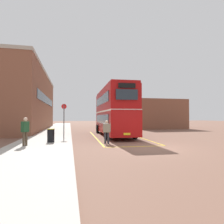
{
  "coord_description": "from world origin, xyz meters",
  "views": [
    {
      "loc": [
        -4.69,
        -11.19,
        1.91
      ],
      "look_at": [
        -0.06,
        9.88,
        2.46
      ],
      "focal_mm": 31.03,
      "sensor_mm": 36.0,
      "label": 1
    }
  ],
  "objects_px": {
    "pedestrian_boarding": "(107,130)",
    "bus_stop_sign": "(64,117)",
    "pedestrian_waiting_near": "(25,129)",
    "double_decker_bus": "(113,111)",
    "litter_bin": "(51,135)",
    "single_deck_bus": "(115,118)"
  },
  "relations": [
    {
      "from": "single_deck_bus",
      "to": "bus_stop_sign",
      "type": "relative_size",
      "value": 3.13
    },
    {
      "from": "single_deck_bus",
      "to": "pedestrian_waiting_near",
      "type": "bearing_deg",
      "value": -116.65
    },
    {
      "from": "pedestrian_boarding",
      "to": "litter_bin",
      "type": "distance_m",
      "value": 3.94
    },
    {
      "from": "double_decker_bus",
      "to": "single_deck_bus",
      "type": "relative_size",
      "value": 1.21
    },
    {
      "from": "pedestrian_boarding",
      "to": "litter_bin",
      "type": "relative_size",
      "value": 1.78
    },
    {
      "from": "pedestrian_boarding",
      "to": "bus_stop_sign",
      "type": "bearing_deg",
      "value": 131.66
    },
    {
      "from": "single_deck_bus",
      "to": "pedestrian_boarding",
      "type": "height_order",
      "value": "single_deck_bus"
    },
    {
      "from": "pedestrian_boarding",
      "to": "litter_bin",
      "type": "height_order",
      "value": "pedestrian_boarding"
    },
    {
      "from": "single_deck_bus",
      "to": "bus_stop_sign",
      "type": "bearing_deg",
      "value": -116.53
    },
    {
      "from": "bus_stop_sign",
      "to": "double_decker_bus",
      "type": "bearing_deg",
      "value": 25.26
    },
    {
      "from": "single_deck_bus",
      "to": "pedestrian_boarding",
      "type": "bearing_deg",
      "value": -104.86
    },
    {
      "from": "litter_bin",
      "to": "double_decker_bus",
      "type": "bearing_deg",
      "value": 42.29
    },
    {
      "from": "single_deck_bus",
      "to": "bus_stop_sign",
      "type": "xyz_separation_m",
      "value": [
        -8.52,
        -17.07,
        0.23
      ]
    },
    {
      "from": "pedestrian_boarding",
      "to": "bus_stop_sign",
      "type": "height_order",
      "value": "bus_stop_sign"
    },
    {
      "from": "double_decker_bus",
      "to": "litter_bin",
      "type": "xyz_separation_m",
      "value": [
        -5.67,
        -5.16,
        -1.9
      ]
    },
    {
      "from": "single_deck_bus",
      "to": "litter_bin",
      "type": "height_order",
      "value": "single_deck_bus"
    },
    {
      "from": "litter_bin",
      "to": "single_deck_bus",
      "type": "bearing_deg",
      "value": 64.93
    },
    {
      "from": "double_decker_bus",
      "to": "pedestrian_waiting_near",
      "type": "height_order",
      "value": "double_decker_bus"
    },
    {
      "from": "pedestrian_waiting_near",
      "to": "pedestrian_boarding",
      "type": "bearing_deg",
      "value": 8.91
    },
    {
      "from": "double_decker_bus",
      "to": "litter_bin",
      "type": "height_order",
      "value": "double_decker_bus"
    },
    {
      "from": "double_decker_bus",
      "to": "litter_bin",
      "type": "distance_m",
      "value": 7.9
    },
    {
      "from": "litter_bin",
      "to": "bus_stop_sign",
      "type": "xyz_separation_m",
      "value": [
        0.8,
        2.86,
        1.25
      ]
    }
  ]
}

